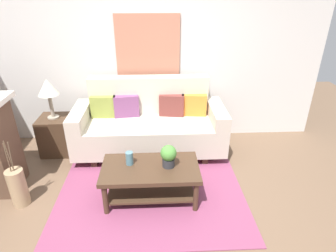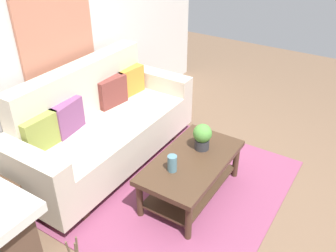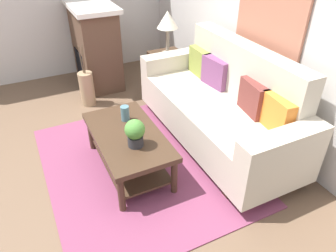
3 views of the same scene
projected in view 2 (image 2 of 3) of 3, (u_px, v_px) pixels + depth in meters
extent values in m
plane|color=brown|center=(225.00, 209.00, 3.39)|extent=(9.26, 9.26, 0.00)
cube|color=silver|center=(54.00, 33.00, 3.58)|extent=(5.26, 0.10, 2.70)
cube|color=#843D5B|center=(179.00, 189.00, 3.62)|extent=(2.21, 1.86, 0.01)
cube|color=beige|center=(108.00, 138.00, 3.84)|extent=(1.74, 0.84, 0.40)
cube|color=beige|center=(80.00, 90.00, 3.73)|extent=(1.74, 0.20, 0.56)
cube|color=beige|center=(33.00, 181.00, 3.09)|extent=(0.20, 0.84, 0.60)
cube|color=beige|center=(159.00, 95.00, 4.48)|extent=(0.20, 0.84, 0.60)
cube|color=#422D1E|center=(57.00, 199.00, 3.42)|extent=(0.08, 0.74, 0.12)
cube|color=#422D1E|center=(150.00, 127.00, 4.53)|extent=(0.08, 0.74, 0.12)
cube|color=olive|center=(41.00, 133.00, 3.26)|extent=(0.36, 0.13, 0.32)
cube|color=#7A4270|center=(68.00, 117.00, 3.50)|extent=(0.37, 0.16, 0.32)
cube|color=brown|center=(112.00, 92.00, 3.97)|extent=(0.37, 0.17, 0.32)
cube|color=orange|center=(130.00, 81.00, 4.21)|extent=(0.37, 0.16, 0.32)
cube|color=#422D1E|center=(192.00, 161.00, 3.35)|extent=(1.10, 0.60, 0.05)
cube|color=#422D1E|center=(191.00, 185.00, 3.50)|extent=(0.98, 0.50, 0.02)
cylinder|color=#422D1E|center=(188.00, 222.00, 3.00)|extent=(0.06, 0.06, 0.38)
cylinder|color=#422D1E|center=(236.00, 162.00, 3.70)|extent=(0.06, 0.06, 0.38)
cylinder|color=#422D1E|center=(140.00, 200.00, 3.22)|extent=(0.06, 0.06, 0.38)
cylinder|color=#422D1E|center=(193.00, 147.00, 3.93)|extent=(0.06, 0.06, 0.38)
cylinder|color=slate|center=(172.00, 163.00, 3.16)|extent=(0.08, 0.08, 0.15)
cylinder|color=#2D2D33|center=(202.00, 144.00, 3.46)|extent=(0.14, 0.14, 0.10)
sphere|color=#4B8838|center=(202.00, 133.00, 3.40)|extent=(0.18, 0.18, 0.18)
cube|color=#B77056|center=(56.00, 23.00, 3.48)|extent=(0.93, 0.03, 0.90)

